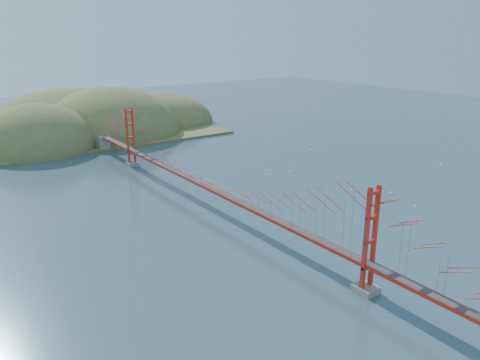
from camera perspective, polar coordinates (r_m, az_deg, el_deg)
ground at (r=72.37m, az=-3.50°, el=-3.45°), size 320.00×320.00×0.00m
bridge at (r=70.31m, az=-3.68°, el=1.93°), size 2.20×94.40×12.00m
far_headlands at (r=133.96m, az=-18.66°, el=5.51°), size 84.00×58.00×25.00m
sailboat_16 at (r=88.85m, az=3.08°, el=0.69°), size 0.68×0.68×0.71m
sailboat_12 at (r=115.33m, az=-3.49°, el=4.64°), size 0.64×0.59×0.73m
sailboat_4 at (r=95.31m, az=11.58°, el=1.52°), size 0.53×0.53×0.56m
sailboat_9 at (r=109.27m, az=8.67°, el=3.73°), size 0.56×0.56×0.62m
sailboat_8 at (r=114.88m, az=3.84°, el=4.57°), size 0.54×0.54×0.59m
sailboat_2 at (r=82.50m, az=13.41°, el=-1.13°), size 0.51×0.43×0.59m
sailboat_1 at (r=95.61m, az=6.24°, el=1.84°), size 0.67×0.67×0.70m
sailboat_0 at (r=77.75m, az=20.60°, el=-2.96°), size 0.52×0.61×0.70m
sailboat_11 at (r=103.74m, az=23.26°, el=1.74°), size 0.59×0.57×0.66m
sailboat_3 at (r=101.19m, az=-7.51°, el=2.67°), size 0.52×0.45×0.60m
sailboat_13 at (r=82.61m, az=17.86°, el=-1.48°), size 0.68×0.68×0.73m
sailboat_17 at (r=124.58m, az=5.43°, el=5.56°), size 0.53×0.44×0.61m
sailboat_14 at (r=91.34m, az=6.13°, el=1.09°), size 0.49×0.61×0.71m
sailboat_15 at (r=119.61m, az=2.89°, el=5.11°), size 0.53×0.53×0.56m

